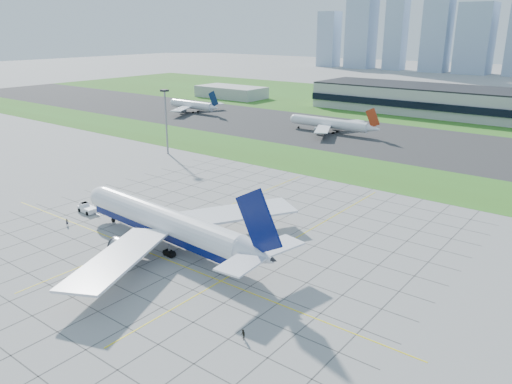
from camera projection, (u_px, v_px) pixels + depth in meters
ground at (167, 254)px, 112.24m from camera, size 1400.00×1400.00×0.00m
grass_median at (353, 169)px, 179.81m from camera, size 700.00×35.00×0.04m
asphalt_taxiway at (411, 142)px, 221.11m from camera, size 700.00×75.00×0.04m
grass_far at (479, 111)px, 303.71m from camera, size 700.00×145.00×0.04m
apron_markings at (202, 239)px, 120.31m from camera, size 120.00×130.00×0.03m
service_block at (231, 92)px, 361.63m from camera, size 50.00×25.00×8.00m
light_mast at (166, 114)px, 196.64m from camera, size 2.50×2.50×25.60m
airliner at (166, 224)px, 114.97m from camera, size 64.16×64.86×20.19m
pushback_tug at (87, 208)px, 137.44m from camera, size 8.95×3.45×2.47m
crew_near at (67, 222)px, 128.08m from camera, size 0.54×0.74×1.85m
crew_far at (243, 335)px, 81.25m from camera, size 1.12×1.11×1.83m
distant_jet_0 at (193, 105)px, 297.81m from camera, size 36.72×42.66×14.08m
distant_jet_1 at (331, 123)px, 240.53m from camera, size 45.82×42.66×14.08m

